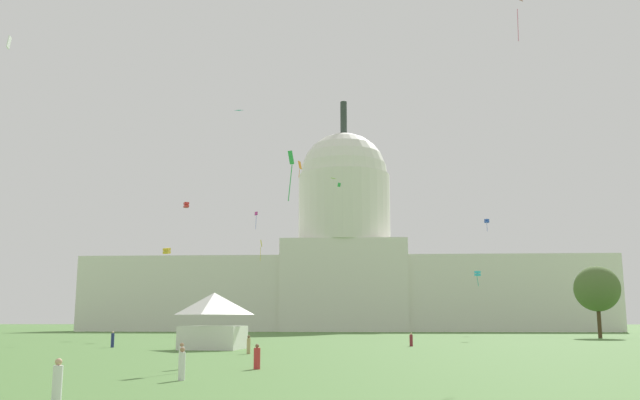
# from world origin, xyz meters

# --- Properties ---
(capitol_building) EXTENTS (135.94, 24.55, 62.34)m
(capitol_building) POSITION_xyz_m (-0.04, 158.94, 16.72)
(capitol_building) COLOR silver
(capitol_building) RESTS_ON ground_plane
(event_tent) EXTENTS (6.66, 6.91, 5.84)m
(event_tent) POSITION_xyz_m (-11.16, 49.80, 3.00)
(event_tent) COLOR white
(event_tent) RESTS_ON ground_plane
(tree_east_far) EXTENTS (10.25, 10.24, 11.87)m
(tree_east_far) POSITION_xyz_m (43.64, 95.12, 8.07)
(tree_east_far) COLOR #42301E
(tree_east_far) RESTS_ON ground_plane
(person_denim_aisle_center) EXTENTS (0.41, 0.41, 1.64)m
(person_denim_aisle_center) POSITION_xyz_m (-11.56, 56.10, 0.76)
(person_denim_aisle_center) COLOR #3D5684
(person_denim_aisle_center) RESTS_ON ground_plane
(person_white_back_center) EXTENTS (0.48, 0.48, 1.67)m
(person_white_back_center) POSITION_xyz_m (-4.89, 13.38, 0.78)
(person_white_back_center) COLOR silver
(person_white_back_center) RESTS_ON ground_plane
(person_white_front_left) EXTENTS (0.49, 0.49, 1.67)m
(person_white_front_left) POSITION_xyz_m (-6.84, 3.19, 0.78)
(person_white_front_left) COLOR silver
(person_white_front_left) RESTS_ON ground_plane
(person_white_mid_left) EXTENTS (0.43, 0.43, 1.63)m
(person_white_mid_left) POSITION_xyz_m (-6.91, 20.95, 0.76)
(person_white_mid_left) COLOR silver
(person_white_mid_left) RESTS_ON ground_plane
(person_maroon_mid_center) EXTENTS (0.42, 0.42, 1.55)m
(person_maroon_mid_center) POSITION_xyz_m (10.01, 58.59, 0.71)
(person_maroon_mid_center) COLOR maroon
(person_maroon_mid_center) RESTS_ON ground_plane
(person_red_near_tent) EXTENTS (0.58, 0.58, 1.55)m
(person_red_near_tent) POSITION_xyz_m (-2.24, 21.47, 0.70)
(person_red_near_tent) COLOR red
(person_red_near_tent) RESTS_ON ground_plane
(person_tan_edge_east) EXTENTS (0.39, 0.39, 1.65)m
(person_tan_edge_east) POSITION_xyz_m (-5.86, 40.22, 0.78)
(person_tan_edge_east) COLOR tan
(person_tan_edge_east) RESTS_ON ground_plane
(person_navy_deep_crowd) EXTENTS (0.47, 0.47, 1.78)m
(person_navy_deep_crowd) POSITION_xyz_m (-23.20, 53.36, 0.83)
(person_navy_deep_crowd) COLOR navy
(person_navy_deep_crowd) RESTS_ON ground_plane
(kite_green_mid) EXTENTS (0.80, 0.38, 1.01)m
(kite_green_mid) POSITION_xyz_m (-0.62, 135.15, 34.25)
(kite_green_mid) COLOR green
(kite_turquoise_high) EXTENTS (1.43, 0.81, 0.23)m
(kite_turquoise_high) POSITION_xyz_m (-18.17, 100.18, 41.38)
(kite_turquoise_high) COLOR teal
(kite_white_mid) EXTENTS (0.35, 0.71, 1.09)m
(kite_white_mid) POSITION_xyz_m (-26.84, 33.69, 27.45)
(kite_white_mid) COLOR white
(kite_gold_low) EXTENTS (1.07, 1.11, 1.00)m
(kite_gold_low) POSITION_xyz_m (-25.08, 79.49, 13.29)
(kite_gold_low) COLOR gold
(kite_lime_mid) EXTENTS (1.44, 1.60, 0.11)m
(kite_lime_mid) POSITION_xyz_m (-1.88, 124.36, 33.29)
(kite_lime_mid) COLOR #8CD133
(kite_pink_mid) EXTENTS (1.23, 1.57, 4.20)m
(kite_pink_mid) POSITION_xyz_m (18.86, 38.51, 32.00)
(kite_pink_mid) COLOR pink
(kite_magenta_mid) EXTENTS (0.80, 0.77, 3.92)m
(kite_magenta_mid) POSITION_xyz_m (-19.01, 127.61, 26.30)
(kite_magenta_mid) COLOR #D1339E
(kite_cyan_low) EXTENTS (0.89, 0.89, 2.28)m
(kite_cyan_low) POSITION_xyz_m (22.04, 83.39, 9.92)
(kite_cyan_low) COLOR #33BCDB
(kite_red_mid) EXTENTS (1.13, 1.14, 0.97)m
(kite_red_mid) POSITION_xyz_m (-27.03, 97.41, 23.39)
(kite_red_mid) COLOR red
(kite_orange_mid) EXTENTS (0.64, 0.91, 2.70)m
(kite_orange_mid) POSITION_xyz_m (-5.01, 80.94, 26.54)
(kite_orange_mid) COLOR orange
(kite_yellow_mid) EXTENTS (0.55, 1.22, 4.31)m
(kite_yellow_mid) POSITION_xyz_m (-16.13, 116.44, 18.15)
(kite_yellow_mid) COLOR yellow
(kite_blue_mid) EXTENTS (1.07, 1.07, 2.70)m
(kite_blue_mid) POSITION_xyz_m (32.28, 129.46, 24.53)
(kite_blue_mid) COLOR blue
(kite_green_low) EXTENTS (0.55, 0.72, 4.20)m
(kite_green_low) POSITION_xyz_m (-1.31, 31.99, 15.46)
(kite_green_low) COLOR green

